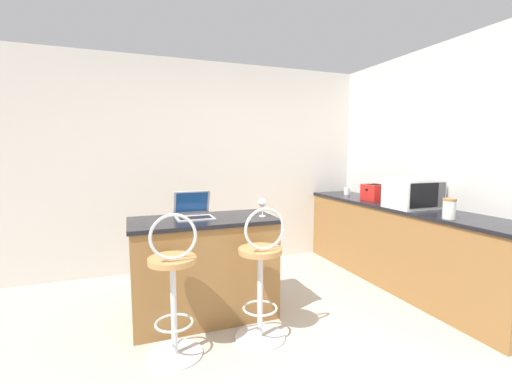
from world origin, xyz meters
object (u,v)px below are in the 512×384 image
object	(u,v)px
mug_blue	(370,193)
storage_jar	(449,209)
microwave	(413,193)
bar_stool_near	(173,289)
mug_white	(347,191)
laptop	(194,211)
toaster	(375,192)
bar_stool_far	(261,277)
wine_glass_tall	(262,203)

from	to	relation	value
mug_blue	storage_jar	world-z (taller)	storage_jar
microwave	bar_stool_near	bearing A→B (deg)	-172.18
mug_white	mug_blue	size ratio (longest dim) A/B	1.03
laptop	mug_white	world-z (taller)	laptop
bar_stool_near	microwave	distance (m)	2.58
microwave	toaster	bearing A→B (deg)	88.87
bar_stool_far	toaster	size ratio (longest dim) A/B	4.09
toaster	wine_glass_tall	world-z (taller)	toaster
toaster	bar_stool_near	bearing A→B (deg)	-159.33
bar_stool_far	laptop	size ratio (longest dim) A/B	3.30
bar_stool_far	wine_glass_tall	distance (m)	0.70
bar_stool_near	storage_jar	distance (m)	2.39
bar_stool_far	storage_jar	size ratio (longest dim) A/B	5.96
mug_white	laptop	bearing A→B (deg)	-158.34
microwave	toaster	xyz separation A→B (m)	(0.01, 0.61, -0.06)
bar_stool_far	mug_white	size ratio (longest dim) A/B	10.89
microwave	mug_white	bearing A→B (deg)	88.58
bar_stool_near	laptop	distance (m)	0.81
bar_stool_far	wine_glass_tall	bearing A→B (deg)	67.02
bar_stool_far	wine_glass_tall	xyz separation A→B (m)	(0.19, 0.45, 0.51)
bar_stool_far	mug_white	xyz separation A→B (m)	(1.87, 1.53, 0.44)
laptop	toaster	distance (m)	2.27
bar_stool_near	wine_glass_tall	distance (m)	1.09
laptop	wine_glass_tall	distance (m)	0.62
storage_jar	bar_stool_far	bearing A→B (deg)	172.27
bar_stool_far	microwave	bearing A→B (deg)	10.60
toaster	laptop	bearing A→B (deg)	-171.83
microwave	storage_jar	distance (m)	0.60
laptop	mug_blue	distance (m)	2.52
wine_glass_tall	toaster	bearing A→B (deg)	16.76
mug_white	bar_stool_far	bearing A→B (deg)	-140.74
bar_stool_far	microwave	xyz separation A→B (m)	(1.84, 0.34, 0.54)
mug_blue	storage_jar	bearing A→B (deg)	-103.76
bar_stool_far	toaster	bearing A→B (deg)	27.16
laptop	bar_stool_near	bearing A→B (deg)	-113.00
toaster	wine_glass_tall	xyz separation A→B (m)	(-1.66, -0.50, 0.02)
microwave	mug_white	size ratio (longest dim) A/B	5.15
laptop	mug_blue	bearing A→B (deg)	14.73
wine_glass_tall	microwave	bearing A→B (deg)	-3.66
microwave	storage_jar	bearing A→B (deg)	-106.42
toaster	mug_blue	world-z (taller)	toaster
laptop	storage_jar	xyz separation A→B (m)	(2.07, -0.85, 0.03)
bar_stool_near	bar_stool_far	world-z (taller)	same
bar_stool_far	microwave	world-z (taller)	microwave
bar_stool_near	toaster	size ratio (longest dim) A/B	4.09
wine_glass_tall	mug_blue	bearing A→B (deg)	23.88
bar_stool_near	mug_blue	distance (m)	3.01
toaster	mug_blue	xyz separation A→B (m)	(0.19, 0.32, -0.05)
wine_glass_tall	bar_stool_near	bearing A→B (deg)	-152.31
bar_stool_near	mug_blue	size ratio (longest dim) A/B	11.23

